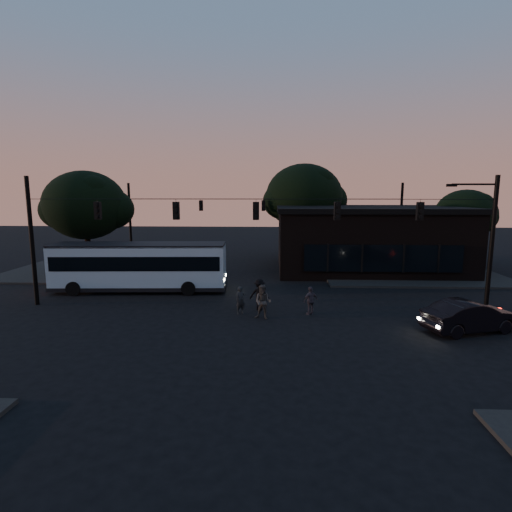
{
  "coord_description": "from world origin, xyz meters",
  "views": [
    {
      "loc": [
        0.99,
        -18.33,
        6.53
      ],
      "look_at": [
        0.0,
        4.0,
        3.0
      ],
      "focal_mm": 28.0,
      "sensor_mm": 36.0,
      "label": 1
    }
  ],
  "objects_px": {
    "building": "(367,238)",
    "pedestrian_a": "(241,300)",
    "pedestrian_d": "(259,294)",
    "car": "(470,316)",
    "bus": "(140,265)",
    "pedestrian_b": "(263,302)",
    "pedestrian_c": "(311,301)"
  },
  "relations": [
    {
      "from": "bus",
      "to": "car",
      "type": "bearing_deg",
      "value": -24.65
    },
    {
      "from": "pedestrian_b",
      "to": "pedestrian_c",
      "type": "bearing_deg",
      "value": 32.76
    },
    {
      "from": "building",
      "to": "car",
      "type": "xyz_separation_m",
      "value": [
        1.35,
        -15.65,
        -1.95
      ]
    },
    {
      "from": "pedestrian_a",
      "to": "pedestrian_d",
      "type": "distance_m",
      "value": 1.32
    },
    {
      "from": "car",
      "to": "pedestrian_d",
      "type": "xyz_separation_m",
      "value": [
        -10.13,
        3.18,
        0.13
      ]
    },
    {
      "from": "pedestrian_c",
      "to": "building",
      "type": "bearing_deg",
      "value": -146.48
    },
    {
      "from": "car",
      "to": "pedestrian_b",
      "type": "xyz_separation_m",
      "value": [
        -9.89,
        1.52,
        0.15
      ]
    },
    {
      "from": "building",
      "to": "pedestrian_b",
      "type": "relative_size",
      "value": 8.45
    },
    {
      "from": "pedestrian_b",
      "to": "bus",
      "type": "bearing_deg",
      "value": 159.71
    },
    {
      "from": "pedestrian_b",
      "to": "pedestrian_c",
      "type": "xyz_separation_m",
      "value": [
        2.56,
        0.87,
        -0.13
      ]
    },
    {
      "from": "pedestrian_d",
      "to": "car",
      "type": "bearing_deg",
      "value": 172.12
    },
    {
      "from": "bus",
      "to": "pedestrian_d",
      "type": "bearing_deg",
      "value": -29.48
    },
    {
      "from": "building",
      "to": "pedestrian_c",
      "type": "height_order",
      "value": "building"
    },
    {
      "from": "building",
      "to": "car",
      "type": "relative_size",
      "value": 3.35
    },
    {
      "from": "building",
      "to": "bus",
      "type": "distance_m",
      "value": 18.94
    },
    {
      "from": "bus",
      "to": "car",
      "type": "relative_size",
      "value": 2.52
    },
    {
      "from": "car",
      "to": "pedestrian_d",
      "type": "bearing_deg",
      "value": 54.95
    },
    {
      "from": "bus",
      "to": "pedestrian_a",
      "type": "distance_m",
      "value": 8.74
    },
    {
      "from": "bus",
      "to": "pedestrian_b",
      "type": "xyz_separation_m",
      "value": [
        8.4,
        -5.71,
        -0.9
      ]
    },
    {
      "from": "building",
      "to": "pedestrian_a",
      "type": "bearing_deg",
      "value": -126.27
    },
    {
      "from": "pedestrian_c",
      "to": "car",
      "type": "bearing_deg",
      "value": 129.7
    },
    {
      "from": "building",
      "to": "pedestrian_b",
      "type": "xyz_separation_m",
      "value": [
        -8.54,
        -14.13,
        -1.8
      ]
    },
    {
      "from": "bus",
      "to": "pedestrian_d",
      "type": "height_order",
      "value": "bus"
    },
    {
      "from": "car",
      "to": "pedestrian_d",
      "type": "relative_size",
      "value": 2.59
    },
    {
      "from": "bus",
      "to": "pedestrian_d",
      "type": "distance_m",
      "value": 9.15
    },
    {
      "from": "pedestrian_b",
      "to": "building",
      "type": "bearing_deg",
      "value": 72.74
    },
    {
      "from": "building",
      "to": "bus",
      "type": "relative_size",
      "value": 1.33
    },
    {
      "from": "car",
      "to": "pedestrian_c",
      "type": "height_order",
      "value": "pedestrian_c"
    },
    {
      "from": "car",
      "to": "building",
      "type": "bearing_deg",
      "value": -12.68
    },
    {
      "from": "pedestrian_c",
      "to": "pedestrian_a",
      "type": "bearing_deg",
      "value": -31.13
    },
    {
      "from": "pedestrian_a",
      "to": "pedestrian_d",
      "type": "xyz_separation_m",
      "value": [
        1.0,
        0.85,
        0.13
      ]
    },
    {
      "from": "pedestrian_c",
      "to": "pedestrian_d",
      "type": "xyz_separation_m",
      "value": [
        -2.8,
        0.78,
        0.11
      ]
    }
  ]
}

